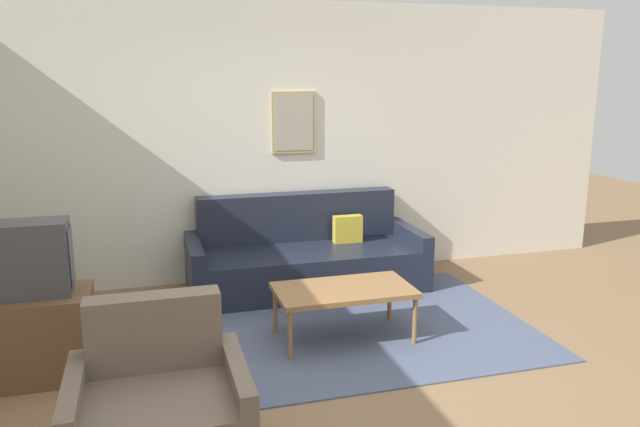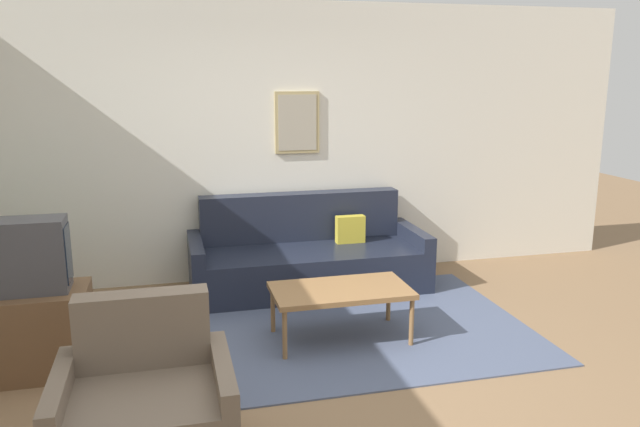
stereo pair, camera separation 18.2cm
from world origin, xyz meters
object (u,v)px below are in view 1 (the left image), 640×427
Objects in this scene: tv at (22,259)px; armchair at (160,417)px; couch at (305,258)px; coffee_table at (344,292)px.

armchair is (0.80, -1.26, -0.54)m from tv.
tv is 0.68× the size of armchair.
coffee_table is at bearing -91.25° from couch.
armchair is (-1.41, -1.27, -0.09)m from coffee_table.
couch is at bearing 88.75° from coffee_table.
coffee_table is 1.90m from armchair.
armchair is at bearing -119.64° from couch.
tv is 1.59m from armchair.
couch is 2.64m from tv.
coffee_table is 1.17× the size of armchair.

